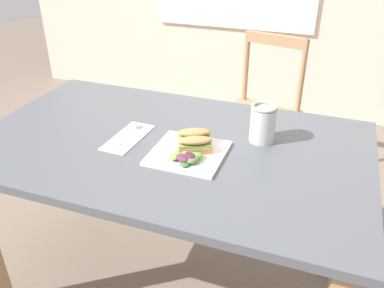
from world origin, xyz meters
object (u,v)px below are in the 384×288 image
Objects in this scene: fork_on_napkin at (131,134)px; mason_jar_iced_tea at (263,125)px; dining_table at (170,170)px; chair_wooden_far at (260,113)px; sandwich_half_back at (194,136)px; sandwich_half_front at (195,144)px; plate_lunch at (188,153)px.

fork_on_napkin is 0.47m from mason_jar_iced_tea.
chair_wooden_far reaches higher than dining_table.
chair_wooden_far is 1.06m from fork_on_napkin.
dining_table is at bearing -177.78° from sandwich_half_back.
mason_jar_iced_tea is at bearing -79.63° from chair_wooden_far.
fork_on_napkin is 1.36× the size of mason_jar_iced_tea.
chair_wooden_far is 1.07m from sandwich_half_front.
sandwich_half_back is 0.24m from fork_on_napkin.
sandwich_half_back is at bearing 2.41° from fork_on_napkin.
plate_lunch is 1.77× the size of mason_jar_iced_tea.
fork_on_napkin is (-0.24, 0.05, 0.00)m from plate_lunch.
sandwich_half_front is 1.00× the size of sandwich_half_back.
sandwich_half_front is at bearing -67.46° from sandwich_half_back.
plate_lunch reaches higher than fork_on_napkin.
sandwich_half_back is at bearing 2.22° from dining_table.
plate_lunch is at bearing -138.92° from mason_jar_iced_tea.
sandwich_half_back is 0.24m from mason_jar_iced_tea.
dining_table is at bearing -98.87° from chair_wooden_far.
sandwich_half_front is at bearing -91.98° from chair_wooden_far.
sandwich_half_front is (-0.04, -1.02, 0.33)m from chair_wooden_far.
fork_on_napkin is (-0.26, 0.04, -0.03)m from sandwich_half_front.
sandwich_half_front is 0.26m from mason_jar_iced_tea.
plate_lunch is 0.04m from sandwich_half_front.
dining_table is 11.16× the size of sandwich_half_front.
mason_jar_iced_tea reaches higher than sandwich_half_front.
sandwich_half_front reaches higher than fork_on_napkin.
chair_wooden_far is 6.99× the size of sandwich_half_back.
chair_wooden_far is at bearing 88.02° from sandwich_half_front.
fork_on_napkin is at bearing -177.59° from sandwich_half_back.
chair_wooden_far reaches higher than sandwich_half_back.
sandwich_half_front and sandwich_half_back have the same top height.
sandwich_half_back is (-0.00, 0.06, 0.03)m from plate_lunch.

